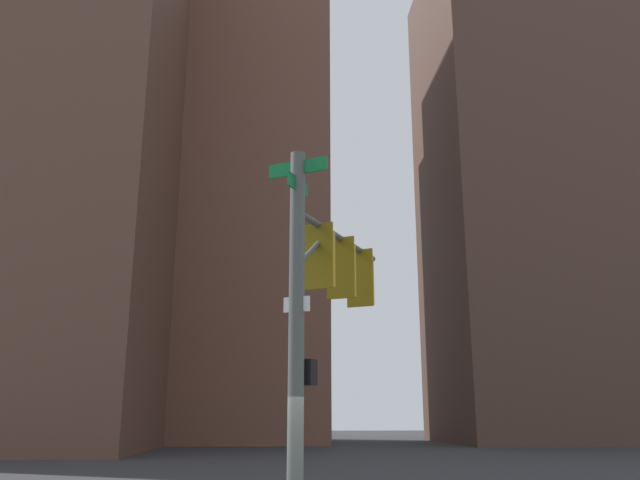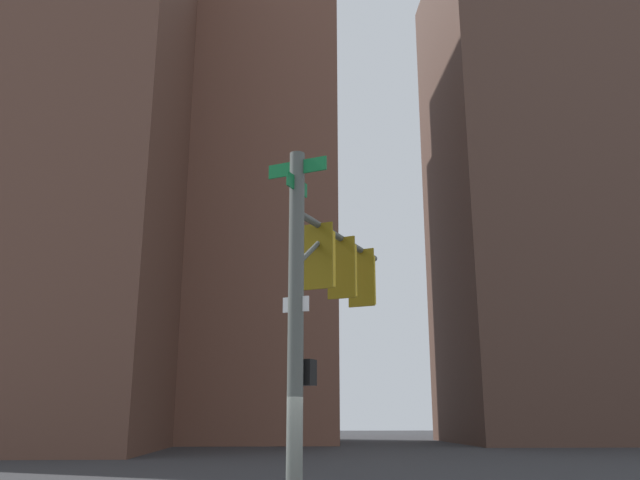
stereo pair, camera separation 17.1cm
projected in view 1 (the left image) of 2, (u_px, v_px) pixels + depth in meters
name	position (u px, v px, depth m)	size (l,w,h in m)	color
signal_pole_assembly	(325.00, 297.00, 11.40)	(2.26, 3.56, 6.47)	#4C514C
building_brick_nearside	(46.00, 138.00, 50.37)	(19.29, 21.99, 45.71)	brown
building_brick_midblock	(219.00, 227.00, 62.76)	(19.87, 16.65, 39.49)	brown
building_glass_tower	(3.00, 103.00, 65.95)	(29.39, 25.87, 65.32)	#8CB2C6
building_brick_farside	(543.00, 185.00, 63.02)	(21.09, 17.16, 47.37)	#4C3328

